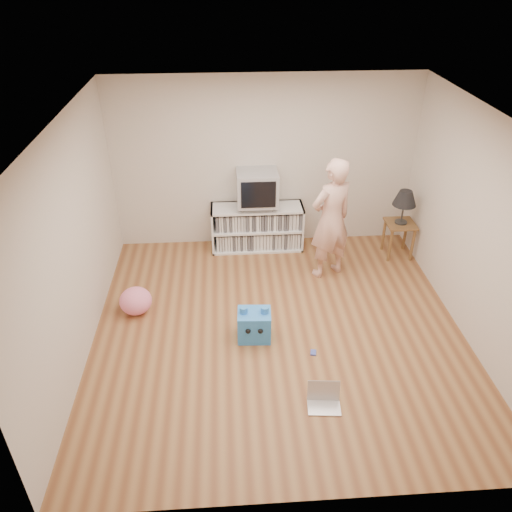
{
  "coord_description": "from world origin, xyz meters",
  "views": [
    {
      "loc": [
        -0.59,
        -4.73,
        4.04
      ],
      "look_at": [
        -0.25,
        0.4,
        0.84
      ],
      "focal_mm": 35.0,
      "sensor_mm": 36.0,
      "label": 1
    }
  ],
  "objects_px": {
    "media_unit": "(257,227)",
    "plush_pink": "(136,301)",
    "crt_tv": "(257,187)",
    "laptop": "(324,399)",
    "table_lamp": "(405,199)",
    "side_table": "(399,231)",
    "person": "(331,219)",
    "plush_blue": "(254,325)",
    "dvd_deck": "(257,205)"
  },
  "relations": [
    {
      "from": "laptop",
      "to": "plush_blue",
      "type": "distance_m",
      "value": 1.27
    },
    {
      "from": "table_lamp",
      "to": "person",
      "type": "xyz_separation_m",
      "value": [
        -1.16,
        -0.44,
        -0.06
      ]
    },
    {
      "from": "side_table",
      "to": "plush_pink",
      "type": "relative_size",
      "value": 1.34
    },
    {
      "from": "person",
      "to": "table_lamp",
      "type": "bearing_deg",
      "value": 175.7
    },
    {
      "from": "table_lamp",
      "to": "crt_tv",
      "type": "bearing_deg",
      "value": 170.15
    },
    {
      "from": "crt_tv",
      "to": "side_table",
      "type": "height_order",
      "value": "crt_tv"
    },
    {
      "from": "side_table",
      "to": "plush_pink",
      "type": "xyz_separation_m",
      "value": [
        -3.78,
        -1.17,
        -0.24
      ]
    },
    {
      "from": "table_lamp",
      "to": "person",
      "type": "height_order",
      "value": "person"
    },
    {
      "from": "side_table",
      "to": "person",
      "type": "relative_size",
      "value": 0.31
    },
    {
      "from": "dvd_deck",
      "to": "laptop",
      "type": "xyz_separation_m",
      "value": [
        0.47,
        -3.21,
        -0.67
      ]
    },
    {
      "from": "media_unit",
      "to": "plush_blue",
      "type": "distance_m",
      "value": 2.16
    },
    {
      "from": "media_unit",
      "to": "crt_tv",
      "type": "height_order",
      "value": "crt_tv"
    },
    {
      "from": "dvd_deck",
      "to": "crt_tv",
      "type": "height_order",
      "value": "crt_tv"
    },
    {
      "from": "table_lamp",
      "to": "person",
      "type": "distance_m",
      "value": 1.24
    },
    {
      "from": "media_unit",
      "to": "plush_pink",
      "type": "xyz_separation_m",
      "value": [
        -1.67,
        -1.55,
        -0.18
      ]
    },
    {
      "from": "crt_tv",
      "to": "plush_pink",
      "type": "height_order",
      "value": "crt_tv"
    },
    {
      "from": "crt_tv",
      "to": "table_lamp",
      "type": "distance_m",
      "value": 2.15
    },
    {
      "from": "crt_tv",
      "to": "table_lamp",
      "type": "bearing_deg",
      "value": -9.85
    },
    {
      "from": "dvd_deck",
      "to": "laptop",
      "type": "relative_size",
      "value": 1.25
    },
    {
      "from": "person",
      "to": "plush_pink",
      "type": "xyz_separation_m",
      "value": [
        -2.62,
        -0.73,
        -0.7
      ]
    },
    {
      "from": "media_unit",
      "to": "laptop",
      "type": "distance_m",
      "value": 3.27
    },
    {
      "from": "plush_blue",
      "to": "plush_pink",
      "type": "bearing_deg",
      "value": 161.51
    },
    {
      "from": "table_lamp",
      "to": "plush_pink",
      "type": "bearing_deg",
      "value": -162.83
    },
    {
      "from": "dvd_deck",
      "to": "plush_blue",
      "type": "xyz_separation_m",
      "value": [
        -0.18,
        -2.13,
        -0.54
      ]
    },
    {
      "from": "media_unit",
      "to": "person",
      "type": "bearing_deg",
      "value": -40.78
    },
    {
      "from": "crt_tv",
      "to": "plush_blue",
      "type": "distance_m",
      "value": 2.29
    },
    {
      "from": "dvd_deck",
      "to": "side_table",
      "type": "relative_size",
      "value": 0.82
    },
    {
      "from": "table_lamp",
      "to": "laptop",
      "type": "height_order",
      "value": "table_lamp"
    },
    {
      "from": "laptop",
      "to": "table_lamp",
      "type": "bearing_deg",
      "value": 65.19
    },
    {
      "from": "table_lamp",
      "to": "media_unit",
      "type": "bearing_deg",
      "value": 169.65
    },
    {
      "from": "plush_blue",
      "to": "crt_tv",
      "type": "bearing_deg",
      "value": 88.48
    },
    {
      "from": "media_unit",
      "to": "plush_blue",
      "type": "bearing_deg",
      "value": -94.85
    },
    {
      "from": "dvd_deck",
      "to": "crt_tv",
      "type": "distance_m",
      "value": 0.29
    },
    {
      "from": "side_table",
      "to": "laptop",
      "type": "distance_m",
      "value": 3.3
    },
    {
      "from": "side_table",
      "to": "laptop",
      "type": "relative_size",
      "value": 1.53
    },
    {
      "from": "dvd_deck",
      "to": "plush_pink",
      "type": "xyz_separation_m",
      "value": [
        -1.67,
        -1.54,
        -0.56
      ]
    },
    {
      "from": "media_unit",
      "to": "dvd_deck",
      "type": "relative_size",
      "value": 3.11
    },
    {
      "from": "side_table",
      "to": "plush_blue",
      "type": "height_order",
      "value": "side_table"
    },
    {
      "from": "dvd_deck",
      "to": "plush_blue",
      "type": "distance_m",
      "value": 2.21
    },
    {
      "from": "laptop",
      "to": "plush_blue",
      "type": "bearing_deg",
      "value": 126.35
    },
    {
      "from": "media_unit",
      "to": "table_lamp",
      "type": "height_order",
      "value": "table_lamp"
    },
    {
      "from": "media_unit",
      "to": "laptop",
      "type": "xyz_separation_m",
      "value": [
        0.47,
        -3.23,
        -0.29
      ]
    },
    {
      "from": "side_table",
      "to": "person",
      "type": "distance_m",
      "value": 1.32
    },
    {
      "from": "laptop",
      "to": "media_unit",
      "type": "bearing_deg",
      "value": 103.49
    },
    {
      "from": "dvd_deck",
      "to": "plush_pink",
      "type": "bearing_deg",
      "value": -137.32
    },
    {
      "from": "crt_tv",
      "to": "dvd_deck",
      "type": "bearing_deg",
      "value": 90.0
    },
    {
      "from": "laptop",
      "to": "plush_pink",
      "type": "xyz_separation_m",
      "value": [
        -2.14,
        1.67,
        0.11
      ]
    },
    {
      "from": "table_lamp",
      "to": "side_table",
      "type": "bearing_deg",
      "value": 0.0
    },
    {
      "from": "media_unit",
      "to": "person",
      "type": "xyz_separation_m",
      "value": [
        0.95,
        -0.82,
        0.53
      ]
    },
    {
      "from": "person",
      "to": "plush_pink",
      "type": "distance_m",
      "value": 2.81
    }
  ]
}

